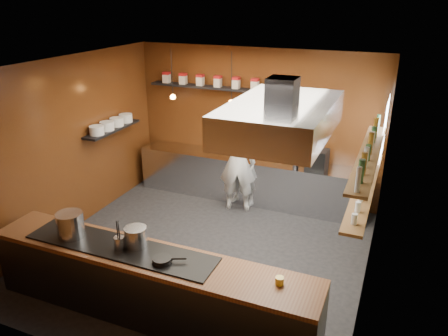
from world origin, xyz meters
The scene contains 26 objects.
floor centered at (0.00, 0.00, 0.00)m, with size 5.00×5.00×0.00m, color black.
back_wall centered at (0.00, 2.50, 1.50)m, with size 5.00×5.00×0.00m, color #3F1A0B.
left_wall centered at (-2.50, 0.00, 1.50)m, with size 5.00×5.00×0.00m, color #3F1A0B.
right_wall centered at (2.50, 0.00, 1.50)m, with size 5.00×5.00×0.00m, color brown.
ceiling centered at (0.00, 0.00, 3.00)m, with size 5.00×5.00×0.00m, color silver.
window_pane centered at (2.45, 1.70, 1.90)m, with size 1.00×1.00×0.00m, color white.
prep_counter centered at (0.00, 2.17, 0.45)m, with size 4.60×0.65×0.90m, color silver.
pass_counter centered at (0.00, -1.60, 0.47)m, with size 4.40×0.72×0.94m.
tin_shelf centered at (-0.90, 2.36, 2.20)m, with size 2.60×0.26×0.04m, color black.
plate_shelf centered at (-2.34, 1.00, 1.55)m, with size 0.30×1.40×0.04m, color black.
bottle_shelf_upper centered at (2.34, 0.30, 1.92)m, with size 0.26×2.80×0.04m, color brown.
bottle_shelf_lower centered at (2.34, 0.30, 1.45)m, with size 0.26×2.80×0.04m, color brown.
extractor_hood centered at (1.30, -0.40, 2.51)m, with size 1.20×2.00×0.72m.
pendant_left centered at (-1.40, 1.70, 2.15)m, with size 0.10×0.10×0.95m.
pendant_right centered at (-0.20, 1.70, 2.15)m, with size 0.10×0.10×0.95m.
storage_tins centered at (-0.75, 2.36, 2.33)m, with size 2.43×0.13×0.22m.
plate_stacks centered at (-2.34, 1.00, 1.65)m, with size 0.26×1.16×0.16m.
bottles centered at (2.34, 0.30, 2.06)m, with size 0.06×2.66×0.24m.
wine_glasses centered at (2.34, 0.30, 1.53)m, with size 0.07×2.37×0.13m.
stockpot_large centered at (-1.13, -1.63, 1.11)m, with size 0.35×0.35×0.34m, color #B6B8BD.
stockpot_small centered at (-0.21, -1.51, 1.07)m, with size 0.28×0.28×0.27m, color silver.
utensil_crock centered at (-0.36, -1.65, 1.03)m, with size 0.13×0.13×0.17m, color #BABDC2.
frying_pan centered at (0.28, -1.70, 0.97)m, with size 0.40×0.26×0.06m.
butter_jar centered at (1.68, -1.54, 0.97)m, with size 0.10×0.10×0.09m, color gold.
espresso_machine centered at (1.35, 2.12, 1.09)m, with size 0.37×0.35×0.37m, color black.
chef centered at (-0.07, 1.71, 0.96)m, with size 0.70×0.46×1.91m, color silver.
Camera 1 is at (2.67, -5.49, 3.93)m, focal length 35.00 mm.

